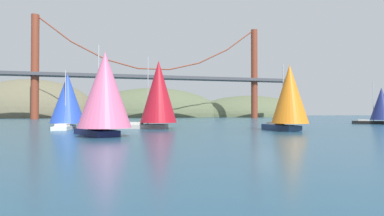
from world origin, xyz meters
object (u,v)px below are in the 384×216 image
at_px(sailboat_blue_spinnaker, 67,100).
at_px(sailboat_pink_spinnaker, 104,92).
at_px(sailboat_orange_sail, 289,96).
at_px(sailboat_crimson_sail, 158,93).
at_px(sailboat_navy_sail, 381,105).

bearing_deg(sailboat_blue_spinnaker, sailboat_pink_spinnaker, -70.22).
height_order(sailboat_orange_sail, sailboat_crimson_sail, sailboat_crimson_sail).
bearing_deg(sailboat_pink_spinnaker, sailboat_blue_spinnaker, 109.78).
height_order(sailboat_blue_spinnaker, sailboat_navy_sail, sailboat_navy_sail).
relative_size(sailboat_pink_spinnaker, sailboat_orange_sail, 1.10).
relative_size(sailboat_pink_spinnaker, sailboat_navy_sail, 1.11).
height_order(sailboat_pink_spinnaker, sailboat_orange_sail, sailboat_pink_spinnaker).
relative_size(sailboat_pink_spinnaker, sailboat_crimson_sail, 0.91).
bearing_deg(sailboat_crimson_sail, sailboat_pink_spinnaker, -118.52).
bearing_deg(sailboat_navy_sail, sailboat_crimson_sail, -172.72).
bearing_deg(sailboat_crimson_sail, sailboat_navy_sail, 7.28).
height_order(sailboat_pink_spinnaker, sailboat_navy_sail, sailboat_pink_spinnaker).
relative_size(sailboat_blue_spinnaker, sailboat_navy_sail, 0.98).
bearing_deg(sailboat_pink_spinnaker, sailboat_crimson_sail, 61.48).
xyz_separation_m(sailboat_pink_spinnaker, sailboat_crimson_sail, (7.73, 14.22, 0.90)).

